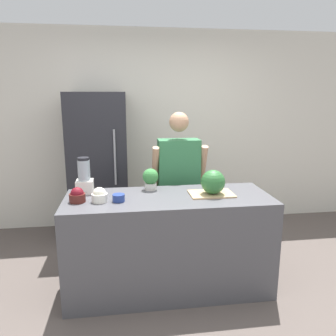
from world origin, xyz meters
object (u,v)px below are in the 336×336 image
object	(u,v)px
bowl_cream	(100,196)
bowl_small_blue	(119,198)
person	(179,185)
potted_plant	(151,178)
watermelon	(213,182)
refrigerator	(99,167)
bowl_cherries	(77,196)
blender	(84,178)

from	to	relation	value
bowl_cream	bowl_small_blue	world-z (taller)	bowl_cream
person	potted_plant	xyz separation A→B (m)	(-0.34, -0.40, 0.19)
watermelon	bowl_small_blue	size ratio (longest dim) A/B	2.09
refrigerator	person	size ratio (longest dim) A/B	1.13
person	bowl_cherries	bearing A→B (deg)	-145.05
bowl_small_blue	potted_plant	bearing A→B (deg)	46.96
potted_plant	bowl_small_blue	bearing A→B (deg)	-133.04
bowl_small_blue	potted_plant	size ratio (longest dim) A/B	0.51
person	blender	xyz separation A→B (m)	(-0.94, -0.42, 0.22)
person	potted_plant	bearing A→B (deg)	-130.35
refrigerator	bowl_cherries	xyz separation A→B (m)	(-0.09, -1.32, 0.04)
person	watermelon	distance (m)	0.71
bowl_cream	potted_plant	size ratio (longest dim) A/B	0.66
bowl_cherries	potted_plant	bearing A→B (deg)	24.06
bowl_cream	bowl_small_blue	distance (m)	0.16
potted_plant	blender	bearing A→B (deg)	-177.45
watermelon	blender	xyz separation A→B (m)	(-1.14, 0.23, 0.02)
blender	person	bearing A→B (deg)	24.24
refrigerator	watermelon	distance (m)	1.69
bowl_cherries	bowl_small_blue	size ratio (longest dim) A/B	1.31
bowl_small_blue	person	bearing A→B (deg)	48.42
bowl_cream	potted_plant	world-z (taller)	potted_plant
refrigerator	bowl_small_blue	size ratio (longest dim) A/B	17.36
refrigerator	potted_plant	distance (m)	1.18
bowl_small_blue	potted_plant	xyz separation A→B (m)	(0.30, 0.32, 0.08)
bowl_cream	potted_plant	distance (m)	0.55
refrigerator	bowl_cherries	bearing A→B (deg)	-93.97
person	potted_plant	world-z (taller)	person
person	potted_plant	distance (m)	0.55
bowl_cream	blender	bearing A→B (deg)	118.19
refrigerator	watermelon	world-z (taller)	refrigerator
potted_plant	bowl_cherries	bearing A→B (deg)	-155.94
bowl_cherries	potted_plant	world-z (taller)	potted_plant
refrigerator	potted_plant	size ratio (longest dim) A/B	8.86
bowl_cream	potted_plant	xyz separation A→B (m)	(0.45, 0.31, 0.06)
watermelon	bowl_cream	distance (m)	0.99
bowl_small_blue	blender	xyz separation A→B (m)	(-0.31, 0.29, 0.11)
person	bowl_small_blue	size ratio (longest dim) A/B	15.38
watermelon	bowl_small_blue	bearing A→B (deg)	-175.55
bowl_cherries	bowl_cream	world-z (taller)	bowl_cherries
bowl_cream	bowl_small_blue	size ratio (longest dim) A/B	1.28
refrigerator	blender	bearing A→B (deg)	-93.06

